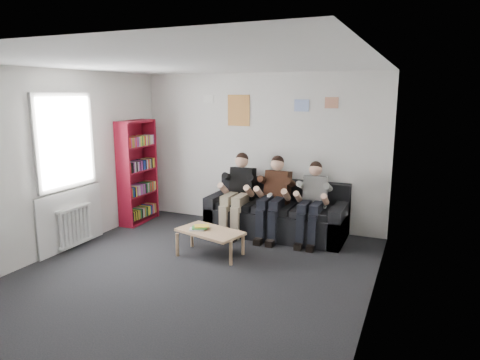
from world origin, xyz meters
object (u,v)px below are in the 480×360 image
Objects in this scene: sofa at (277,216)px; person_right at (312,203)px; bookshelf at (138,172)px; coffee_table at (210,233)px; person_left at (238,194)px; person_middle at (274,198)px.

person_right is (0.64, -0.20, 0.34)m from sofa.
bookshelf is at bearing 176.95° from person_right.
bookshelf is 3.23m from person_right.
sofa is 2.39× the size of coffee_table.
bookshelf reaches higher than coffee_table.
sofa is at bearing 157.03° from person_right.
coffee_table is at bearing -142.63° from person_right.
coffee_table is 1.18m from person_left.
bookshelf reaches higher than sofa.
person_middle is at bearing -0.59° from bookshelf.
person_left reaches higher than sofa.
sofa is 1.68× the size of person_left.
coffee_table is 1.70m from person_right.
coffee_table is 0.71× the size of person_middle.
bookshelf is at bearing -172.56° from sofa.
person_right is (1.28, 0.00, -0.03)m from person_left.
person_left is (1.94, 0.13, -0.26)m from bookshelf.
sofa is 0.76m from person_left.
person_left is at bearing -162.15° from sofa.
person_right reaches higher than sofa.
person_middle is (0.64, 0.00, -0.00)m from person_left.
coffee_table is at bearing -113.36° from person_middle.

